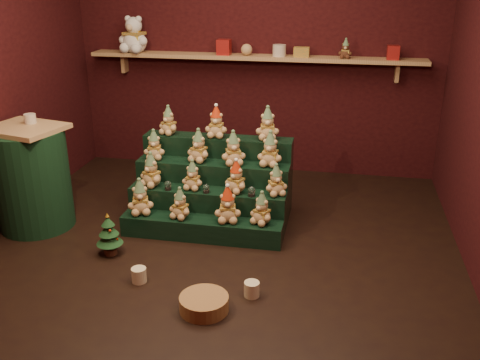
% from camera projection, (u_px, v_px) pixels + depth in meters
% --- Properties ---
extents(ground, '(4.00, 4.00, 0.00)m').
position_uv_depth(ground, '(215.00, 248.00, 4.46)').
color(ground, black).
rests_on(ground, ground).
extents(back_wall, '(4.00, 0.10, 2.80)m').
position_uv_depth(back_wall, '(256.00, 45.00, 5.83)').
color(back_wall, black).
rests_on(back_wall, ground).
extents(front_wall, '(4.00, 0.10, 2.80)m').
position_uv_depth(front_wall, '(85.00, 180.00, 2.08)').
color(front_wall, black).
rests_on(front_wall, ground).
extents(back_shelf, '(3.60, 0.26, 0.24)m').
position_uv_depth(back_shelf, '(254.00, 58.00, 5.70)').
color(back_shelf, tan).
rests_on(back_shelf, ground).
extents(riser_tier_front, '(1.40, 0.22, 0.18)m').
position_uv_depth(riser_tier_front, '(202.00, 229.00, 4.60)').
color(riser_tier_front, black).
rests_on(riser_tier_front, ground).
extents(riser_tier_midfront, '(1.40, 0.22, 0.36)m').
position_uv_depth(riser_tier_midfront, '(208.00, 209.00, 4.77)').
color(riser_tier_midfront, black).
rests_on(riser_tier_midfront, ground).
extents(riser_tier_midback, '(1.40, 0.22, 0.54)m').
position_uv_depth(riser_tier_midback, '(213.00, 190.00, 4.93)').
color(riser_tier_midback, black).
rests_on(riser_tier_midback, ground).
extents(riser_tier_back, '(1.40, 0.22, 0.72)m').
position_uv_depth(riser_tier_back, '(218.00, 173.00, 5.10)').
color(riser_tier_back, black).
rests_on(riser_tier_back, ground).
extents(teddy_0, '(0.28, 0.27, 0.31)m').
position_uv_depth(teddy_0, '(140.00, 197.00, 4.62)').
color(teddy_0, tan).
rests_on(teddy_0, riser_tier_front).
extents(teddy_1, '(0.23, 0.22, 0.27)m').
position_uv_depth(teddy_1, '(180.00, 203.00, 4.54)').
color(teddy_1, tan).
rests_on(teddy_1, riser_tier_front).
extents(teddy_2, '(0.26, 0.24, 0.31)m').
position_uv_depth(teddy_2, '(228.00, 204.00, 4.47)').
color(teddy_2, tan).
rests_on(teddy_2, riser_tier_front).
extents(teddy_3, '(0.26, 0.25, 0.28)m').
position_uv_depth(teddy_3, '(262.00, 208.00, 4.44)').
color(teddy_3, tan).
rests_on(teddy_3, riser_tier_front).
extents(teddy_4, '(0.28, 0.27, 0.30)m').
position_uv_depth(teddy_4, '(151.00, 170.00, 4.74)').
color(teddy_4, tan).
rests_on(teddy_4, riser_tier_midfront).
extents(teddy_5, '(0.20, 0.19, 0.26)m').
position_uv_depth(teddy_5, '(193.00, 175.00, 4.68)').
color(teddy_5, tan).
rests_on(teddy_5, riser_tier_midfront).
extents(teddy_6, '(0.26, 0.25, 0.28)m').
position_uv_depth(teddy_6, '(236.00, 177.00, 4.61)').
color(teddy_6, tan).
rests_on(teddy_6, riser_tier_midfront).
extents(teddy_7, '(0.25, 0.24, 0.27)m').
position_uv_depth(teddy_7, '(276.00, 180.00, 4.56)').
color(teddy_7, tan).
rests_on(teddy_7, riser_tier_midfront).
extents(teddy_8, '(0.22, 0.20, 0.27)m').
position_uv_depth(teddy_8, '(154.00, 145.00, 4.88)').
color(teddy_8, tan).
rests_on(teddy_8, riser_tier_midback).
extents(teddy_9, '(0.26, 0.24, 0.30)m').
position_uv_depth(teddy_9, '(199.00, 146.00, 4.82)').
color(teddy_9, tan).
rests_on(teddy_9, riser_tier_midback).
extents(teddy_10, '(0.27, 0.26, 0.30)m').
position_uv_depth(teddy_10, '(233.00, 148.00, 4.74)').
color(teddy_10, tan).
rests_on(teddy_10, riser_tier_midback).
extents(teddy_11, '(0.24, 0.22, 0.31)m').
position_uv_depth(teddy_11, '(270.00, 149.00, 4.70)').
color(teddy_11, tan).
rests_on(teddy_11, riser_tier_midback).
extents(teddy_12, '(0.24, 0.23, 0.27)m').
position_uv_depth(teddy_12, '(169.00, 120.00, 5.00)').
color(teddy_12, tan).
rests_on(teddy_12, riser_tier_back).
extents(teddy_13, '(0.21, 0.19, 0.29)m').
position_uv_depth(teddy_13, '(216.00, 122.00, 4.91)').
color(teddy_13, tan).
rests_on(teddy_13, riser_tier_back).
extents(teddy_14, '(0.24, 0.22, 0.30)m').
position_uv_depth(teddy_14, '(268.00, 123.00, 4.84)').
color(teddy_14, tan).
rests_on(teddy_14, riser_tier_back).
extents(snow_globe_a, '(0.06, 0.06, 0.08)m').
position_uv_depth(snow_globe_a, '(168.00, 185.00, 4.69)').
color(snow_globe_a, black).
rests_on(snow_globe_a, riser_tier_midfront).
extents(snow_globe_b, '(0.06, 0.06, 0.08)m').
position_uv_depth(snow_globe_b, '(206.00, 189.00, 4.63)').
color(snow_globe_b, black).
rests_on(snow_globe_b, riser_tier_midfront).
extents(snow_globe_c, '(0.06, 0.06, 0.09)m').
position_uv_depth(snow_globe_c, '(252.00, 191.00, 4.56)').
color(snow_globe_c, black).
rests_on(snow_globe_c, riser_tier_midfront).
extents(side_table, '(0.71, 0.65, 0.93)m').
position_uv_depth(side_table, '(32.00, 178.00, 4.70)').
color(side_table, tan).
rests_on(side_table, ground).
extents(table_ornament, '(0.10, 0.10, 0.08)m').
position_uv_depth(table_ornament, '(30.00, 119.00, 4.60)').
color(table_ornament, beige).
rests_on(table_ornament, side_table).
extents(mini_christmas_tree, '(0.22, 0.22, 0.37)m').
position_uv_depth(mini_christmas_tree, '(109.00, 234.00, 4.31)').
color(mini_christmas_tree, '#442518').
rests_on(mini_christmas_tree, ground).
extents(mug_left, '(0.11, 0.11, 0.11)m').
position_uv_depth(mug_left, '(139.00, 275.00, 3.96)').
color(mug_left, beige).
rests_on(mug_left, ground).
extents(mug_right, '(0.11, 0.11, 0.11)m').
position_uv_depth(mug_right, '(252.00, 289.00, 3.78)').
color(mug_right, beige).
rests_on(mug_right, ground).
extents(wicker_basket, '(0.43, 0.43, 0.11)m').
position_uv_depth(wicker_basket, '(204.00, 303.00, 3.63)').
color(wicker_basket, '#A97944').
rests_on(wicker_basket, ground).
extents(white_bear, '(0.40, 0.38, 0.49)m').
position_uv_depth(white_bear, '(134.00, 29.00, 5.81)').
color(white_bear, white).
rests_on(white_bear, back_shelf).
extents(brown_bear, '(0.14, 0.13, 0.19)m').
position_uv_depth(brown_bear, '(346.00, 49.00, 5.46)').
color(brown_bear, '#512A1B').
rests_on(brown_bear, back_shelf).
extents(gift_tin_red_a, '(0.14, 0.14, 0.16)m').
position_uv_depth(gift_tin_red_a, '(224.00, 47.00, 5.70)').
color(gift_tin_red_a, maroon).
rests_on(gift_tin_red_a, back_shelf).
extents(gift_tin_cream, '(0.14, 0.14, 0.12)m').
position_uv_depth(gift_tin_cream, '(279.00, 50.00, 5.60)').
color(gift_tin_cream, beige).
rests_on(gift_tin_cream, back_shelf).
extents(gift_tin_red_b, '(0.12, 0.12, 0.14)m').
position_uv_depth(gift_tin_red_b, '(393.00, 53.00, 5.39)').
color(gift_tin_red_b, maroon).
rests_on(gift_tin_red_b, back_shelf).
extents(shelf_plush_ball, '(0.12, 0.12, 0.12)m').
position_uv_depth(shelf_plush_ball, '(247.00, 50.00, 5.66)').
color(shelf_plush_ball, tan).
rests_on(shelf_plush_ball, back_shelf).
extents(scarf_gift_box, '(0.16, 0.10, 0.10)m').
position_uv_depth(scarf_gift_box, '(302.00, 52.00, 5.56)').
color(scarf_gift_box, orange).
rests_on(scarf_gift_box, back_shelf).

